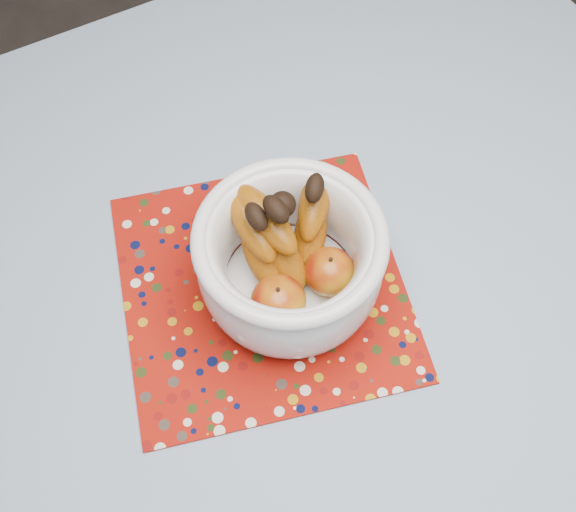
% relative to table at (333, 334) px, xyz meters
% --- Properties ---
extents(table, '(1.20, 1.20, 0.75)m').
position_rel_table_xyz_m(table, '(0.00, 0.00, 0.00)').
color(table, olive).
rests_on(table, ground).
extents(tablecloth, '(1.32, 1.32, 0.01)m').
position_rel_table_xyz_m(tablecloth, '(0.00, 0.00, 0.08)').
color(tablecloth, '#6286A4').
rests_on(tablecloth, table).
extents(placemat, '(0.45, 0.45, 0.00)m').
position_rel_table_xyz_m(placemat, '(-0.07, 0.08, 0.09)').
color(placemat, maroon).
rests_on(placemat, tablecloth).
extents(fruit_bowl, '(0.25, 0.23, 0.18)m').
position_rel_table_xyz_m(fruit_bowl, '(-0.04, 0.06, 0.17)').
color(fruit_bowl, silver).
rests_on(fruit_bowl, placemat).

